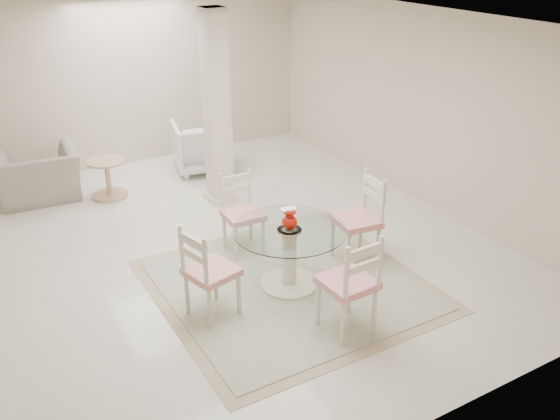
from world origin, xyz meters
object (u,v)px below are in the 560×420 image
dining_table (289,257)px  dining_chair_north (240,207)px  dining_chair_east (362,212)px  armchair_white (202,146)px  dining_chair_south (353,278)px  recliner_taupe (37,175)px  red_vase (289,219)px  side_table (108,180)px  column (216,110)px  dining_chair_west (205,267)px

dining_table → dining_chair_north: 1.04m
dining_chair_east → armchair_white: (-0.44, 3.68, -0.22)m
dining_chair_south → armchair_white: (0.50, 4.78, -0.22)m
dining_chair_south → recliner_taupe: dining_chair_south is taller
dining_table → armchair_white: 3.80m
dining_chair_north → recliner_taupe: (-1.87, 2.84, -0.20)m
red_vase → recliner_taupe: 4.35m
dining_chair_south → dining_chair_north: bearing=-87.8°
dining_chair_east → side_table: (-2.07, 3.36, -0.37)m
column → armchair_white: bearing=78.2°
dining_chair_south → dining_table: bearing=-87.7°
column → dining_chair_east: bearing=-73.9°
red_vase → dining_chair_north: (-0.08, 1.01, -0.25)m
dining_table → side_table: 3.59m
recliner_taupe → side_table: recliner_taupe is taller
dining_chair_east → dining_chair_south: 1.44m
dining_chair_south → armchair_white: bearing=-98.3°
dining_table → side_table: size_ratio=2.16×
dining_chair_north → recliner_taupe: dining_chair_north is taller
dining_chair_north → side_table: bearing=114.4°
dining_table → armchair_white: size_ratio=1.38×
dining_chair_north → armchair_white: 2.82m
dining_chair_north → armchair_white: (0.66, 2.74, -0.17)m
column → dining_chair_west: 3.02m
dining_chair_south → side_table: (-1.13, 4.45, -0.36)m
red_vase → dining_chair_west: bearing=-174.4°
side_table → dining_table: bearing=-73.0°
dining_chair_east → recliner_taupe: 4.82m
dining_chair_north → recliner_taupe: 3.41m
recliner_taupe → side_table: size_ratio=2.02×
dining_table → dining_chair_west: size_ratio=1.08×
red_vase → dining_chair_south: 1.05m
dining_table → dining_chair_west: (-1.02, -0.10, 0.24)m
dining_chair_north → armchair_white: size_ratio=1.23×
red_vase → armchair_white: (0.59, 3.75, -0.42)m
dining_chair_east → recliner_taupe: size_ratio=1.04×
dining_chair_north → red_vase: bearing=-83.2°
dining_chair_north → armchair_white: bearing=78.8°
dining_chair_north → side_table: size_ratio=1.92×
column → side_table: column is taller
dining_chair_east → dining_chair_west: dining_chair_east is taller
red_vase → armchair_white: 3.82m
red_vase → dining_chair_east: dining_chair_east is taller
dining_table → recliner_taupe: size_ratio=1.07×
dining_chair_east → armchair_white: 3.72m
dining_chair_east → recliner_taupe: bearing=-135.7°
recliner_taupe → armchair_white: (2.53, -0.11, 0.03)m
column → dining_chair_north: 1.72m
dining_table → dining_chair_west: bearing=-174.5°
column → dining_chair_north: column is taller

